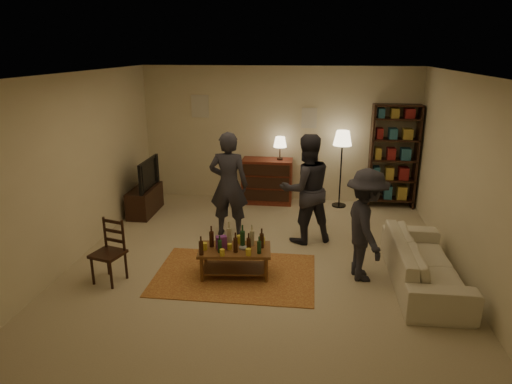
% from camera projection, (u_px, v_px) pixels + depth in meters
% --- Properties ---
extents(floor, '(6.00, 6.00, 0.00)m').
position_uv_depth(floor, '(262.00, 261.00, 6.77)').
color(floor, '#C6B793').
rests_on(floor, ground).
extents(room_shell, '(6.00, 6.00, 6.00)m').
position_uv_depth(room_shell, '(247.00, 111.00, 9.12)').
color(room_shell, beige).
rests_on(room_shell, ground).
extents(rug, '(2.20, 1.50, 0.01)m').
position_uv_depth(rug, '(235.00, 274.00, 6.36)').
color(rug, '#944320').
rests_on(rug, ground).
extents(coffee_table, '(1.03, 0.64, 0.74)m').
position_uv_depth(coffee_table, '(234.00, 251.00, 6.25)').
color(coffee_table, brown).
rests_on(coffee_table, ground).
extents(dining_chair, '(0.47, 0.47, 0.87)m').
position_uv_depth(dining_chair, '(110.00, 249.00, 6.10)').
color(dining_chair, black).
rests_on(dining_chair, ground).
extents(tv_stand, '(0.40, 1.00, 1.06)m').
position_uv_depth(tv_stand, '(145.00, 194.00, 8.64)').
color(tv_stand, black).
rests_on(tv_stand, ground).
extents(dresser, '(1.00, 0.50, 1.36)m').
position_uv_depth(dresser, '(268.00, 180.00, 9.21)').
color(dresser, maroon).
rests_on(dresser, ground).
extents(bookshelf, '(0.90, 0.34, 2.02)m').
position_uv_depth(bookshelf, '(393.00, 156.00, 8.83)').
color(bookshelf, black).
rests_on(bookshelf, ground).
extents(floor_lamp, '(0.36, 0.36, 1.52)m').
position_uv_depth(floor_lamp, '(342.00, 143.00, 8.75)').
color(floor_lamp, black).
rests_on(floor_lamp, ground).
extents(sofa, '(0.81, 2.08, 0.61)m').
position_uv_depth(sofa, '(424.00, 263.00, 6.04)').
color(sofa, beige).
rests_on(sofa, ground).
extents(person_left, '(0.65, 0.44, 1.76)m').
position_uv_depth(person_left, '(229.00, 185.00, 7.48)').
color(person_left, '#26262D').
rests_on(person_left, ground).
extents(person_right, '(1.05, 0.95, 1.77)m').
position_uv_depth(person_right, '(306.00, 189.00, 7.24)').
color(person_right, '#292830').
rests_on(person_right, ground).
extents(person_by_sofa, '(0.73, 1.08, 1.54)m').
position_uv_depth(person_by_sofa, '(366.00, 225.00, 6.06)').
color(person_by_sofa, '#232229').
rests_on(person_by_sofa, ground).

